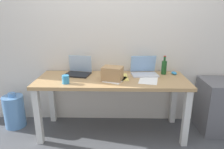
# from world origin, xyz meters

# --- Properties ---
(ground_plane) EXTENTS (8.00, 8.00, 0.00)m
(ground_plane) POSITION_xyz_m (0.00, 0.00, 0.00)
(ground_plane) COLOR #515459
(back_wall) EXTENTS (5.20, 0.08, 2.60)m
(back_wall) POSITION_xyz_m (0.00, 0.39, 1.30)
(back_wall) COLOR silver
(back_wall) RESTS_ON ground
(desk) EXTENTS (1.82, 0.65, 0.73)m
(desk) POSITION_xyz_m (0.00, 0.00, 0.63)
(desk) COLOR tan
(desk) RESTS_ON ground
(laptop_left) EXTENTS (0.35, 0.29, 0.23)m
(laptop_left) POSITION_xyz_m (-0.44, 0.16, 0.78)
(laptop_left) COLOR black
(laptop_left) RESTS_ON desk
(laptop_right) EXTENTS (0.35, 0.26, 0.24)m
(laptop_right) POSITION_xyz_m (0.41, 0.17, 0.79)
(laptop_right) COLOR silver
(laptop_right) RESTS_ON desk
(beer_bottle) EXTENTS (0.07, 0.07, 0.24)m
(beer_bottle) POSITION_xyz_m (0.67, 0.20, 0.83)
(beer_bottle) COLOR #1E5123
(beer_bottle) RESTS_ON desk
(computer_mouse) EXTENTS (0.08, 0.11, 0.03)m
(computer_mouse) POSITION_xyz_m (0.80, 0.19, 0.75)
(computer_mouse) COLOR #338CC6
(computer_mouse) RESTS_ON desk
(cardboard_box) EXTENTS (0.27, 0.23, 0.16)m
(cardboard_box) POSITION_xyz_m (0.01, -0.05, 0.81)
(cardboard_box) COLOR tan
(cardboard_box) RESTS_ON desk
(coffee_mug) EXTENTS (0.08, 0.08, 0.09)m
(coffee_mug) POSITION_xyz_m (-0.52, -0.19, 0.78)
(coffee_mug) COLOR #338CC6
(coffee_mug) RESTS_ON desk
(paper_sheet_front_right) EXTENTS (0.27, 0.34, 0.00)m
(paper_sheet_front_right) POSITION_xyz_m (0.43, -0.06, 0.74)
(paper_sheet_front_right) COLOR white
(paper_sheet_front_right) RESTS_ON desk
(paper_sheet_center) EXTENTS (0.31, 0.36, 0.00)m
(paper_sheet_center) POSITION_xyz_m (0.04, -0.04, 0.74)
(paper_sheet_center) COLOR white
(paper_sheet_center) RESTS_ON desk
(paper_sheet_near_back) EXTENTS (0.23, 0.31, 0.00)m
(paper_sheet_near_back) POSITION_xyz_m (0.09, 0.05, 0.74)
(paper_sheet_near_back) COLOR #F4E06B
(paper_sheet_near_back) RESTS_ON desk
(water_cooler_jug) EXTENTS (0.27, 0.27, 0.49)m
(water_cooler_jug) POSITION_xyz_m (-1.33, 0.10, 0.22)
(water_cooler_jug) COLOR #598CC6
(water_cooler_jug) RESTS_ON ground
(filing_cabinet) EXTENTS (0.40, 0.48, 0.68)m
(filing_cabinet) POSITION_xyz_m (1.35, 0.09, 0.34)
(filing_cabinet) COLOR slate
(filing_cabinet) RESTS_ON ground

